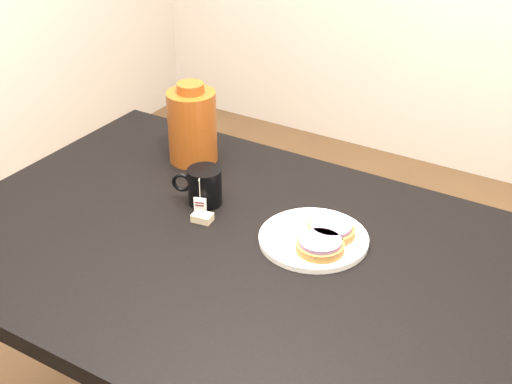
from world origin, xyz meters
TOP-DOWN VIEW (x-y plane):
  - table at (0.00, 0.00)m, footprint 1.40×0.90m
  - plate at (0.10, 0.10)m, footprint 0.24×0.24m
  - bagel_back at (0.12, 0.13)m, footprint 0.11×0.11m
  - bagel_front at (0.13, 0.06)m, footprint 0.12×0.12m
  - mug at (-0.20, 0.11)m, footprint 0.13×0.10m
  - teabag_pouch at (-0.16, 0.04)m, footprint 0.05×0.04m
  - bagel_package at (-0.35, 0.28)m, footprint 0.16×0.16m

SIDE VIEW (x-z plane):
  - table at x=0.00m, z-range 0.29..1.04m
  - plate at x=0.10m, z-range 0.75..0.77m
  - teabag_pouch at x=-0.16m, z-range 0.75..0.77m
  - bagel_back at x=0.12m, z-range 0.76..0.79m
  - bagel_front at x=0.13m, z-range 0.76..0.79m
  - mug at x=-0.20m, z-range 0.75..0.84m
  - bagel_package at x=-0.35m, z-range 0.74..0.96m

